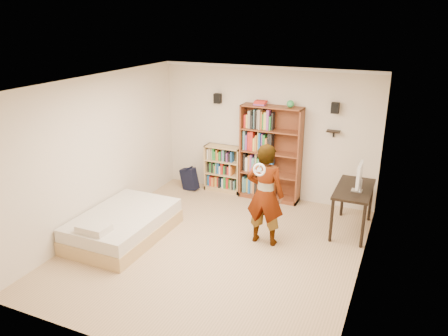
# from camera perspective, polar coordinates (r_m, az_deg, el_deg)

# --- Properties ---
(ground) EXTENTS (4.50, 5.00, 0.01)m
(ground) POSITION_cam_1_polar(r_m,az_deg,el_deg) (7.32, -1.10, -10.40)
(ground) COLOR tan
(ground) RESTS_ON ground
(room_shell) EXTENTS (4.52, 5.02, 2.71)m
(room_shell) POSITION_cam_1_polar(r_m,az_deg,el_deg) (6.62, -1.20, 2.94)
(room_shell) COLOR beige
(room_shell) RESTS_ON ground
(crown_molding) EXTENTS (4.50, 5.00, 0.06)m
(crown_molding) POSITION_cam_1_polar(r_m,az_deg,el_deg) (6.42, -1.25, 10.74)
(crown_molding) COLOR white
(crown_molding) RESTS_ON room_shell
(speaker_left) EXTENTS (0.14, 0.12, 0.20)m
(speaker_left) POSITION_cam_1_polar(r_m,az_deg,el_deg) (9.11, -0.84, 9.08)
(speaker_left) COLOR black
(speaker_left) RESTS_ON room_shell
(speaker_right) EXTENTS (0.14, 0.12, 0.20)m
(speaker_right) POSITION_cam_1_polar(r_m,az_deg,el_deg) (8.42, 14.32, 7.61)
(speaker_right) COLOR black
(speaker_right) RESTS_ON room_shell
(wall_shelf) EXTENTS (0.25, 0.16, 0.02)m
(wall_shelf) POSITION_cam_1_polar(r_m,az_deg,el_deg) (8.53, 14.08, 4.67)
(wall_shelf) COLOR black
(wall_shelf) RESTS_ON room_shell
(tall_bookshelf) EXTENTS (1.23, 0.36, 1.95)m
(tall_bookshelf) POSITION_cam_1_polar(r_m,az_deg,el_deg) (8.87, 6.09, 1.85)
(tall_bookshelf) COLOR brown
(tall_bookshelf) RESTS_ON ground
(low_bookshelf) EXTENTS (0.80, 0.30, 1.00)m
(low_bookshelf) POSITION_cam_1_polar(r_m,az_deg,el_deg) (9.40, -0.08, -0.08)
(low_bookshelf) COLOR tan
(low_bookshelf) RESTS_ON ground
(computer_desk) EXTENTS (0.60, 1.19, 0.81)m
(computer_desk) POSITION_cam_1_polar(r_m,az_deg,el_deg) (8.02, 16.39, -5.20)
(computer_desk) COLOR black
(computer_desk) RESTS_ON ground
(imac) EXTENTS (0.14, 0.49, 0.49)m
(imac) POSITION_cam_1_polar(r_m,az_deg,el_deg) (7.65, 17.11, -1.20)
(imac) COLOR silver
(imac) RESTS_ON computer_desk
(daybed) EXTENTS (1.25, 1.92, 0.57)m
(daybed) POSITION_cam_1_polar(r_m,az_deg,el_deg) (7.71, -13.03, -6.91)
(daybed) COLOR silver
(daybed) RESTS_ON ground
(person) EXTENTS (0.64, 0.42, 1.73)m
(person) POSITION_cam_1_polar(r_m,az_deg,el_deg) (7.15, 5.39, -3.48)
(person) COLOR black
(person) RESTS_ON ground
(wii_wheel) EXTENTS (0.20, 0.08, 0.21)m
(wii_wheel) POSITION_cam_1_polar(r_m,az_deg,el_deg) (6.67, 4.64, -0.23)
(wii_wheel) COLOR silver
(wii_wheel) RESTS_ON person
(navy_bag) EXTENTS (0.39, 0.27, 0.50)m
(navy_bag) POSITION_cam_1_polar(r_m,az_deg,el_deg) (9.56, -4.53, -1.39)
(navy_bag) COLOR black
(navy_bag) RESTS_ON ground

